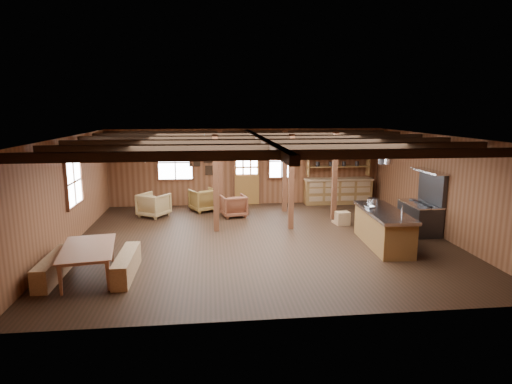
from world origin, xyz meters
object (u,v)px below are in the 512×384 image
Objects in this scene: dining_table at (91,262)px; armchair_c at (154,205)px; armchair_b at (234,206)px; armchair_a at (204,200)px; kitchen_island at (383,228)px; commercial_range at (421,212)px.

dining_table is 5.20m from armchair_c.
armchair_b is (3.30, 4.87, 0.03)m from dining_table.
armchair_a is at bearing -31.13° from dining_table.
commercial_range is at bearing 37.09° from kitchen_island.
armchair_b is at bearing 112.09° from armchair_a.
armchair_c is (-7.87, 2.72, -0.20)m from commercial_range.
commercial_range is at bearing 126.45° from armchair_a.
armchair_b is (0.99, -0.91, -0.03)m from armchair_a.
kitchen_island reaches higher than armchair_b.
kitchen_island reaches higher than dining_table.
commercial_range reaches higher than kitchen_island.
dining_table is 6.23m from armchair_a.
armchair_a is (2.31, 5.78, 0.06)m from dining_table.
commercial_range is 2.28× the size of armchair_b.
kitchen_island is 2.95× the size of armchair_c.
commercial_range reaches higher than armchair_a.
dining_table is 2.16× the size of armchair_c.
dining_table is (-6.97, -1.37, -0.15)m from kitchen_island.
armchair_a reaches higher than dining_table.
commercial_range reaches higher than dining_table.
dining_table is (-8.55, -2.44, -0.27)m from commercial_range.
dining_table is at bearing -166.01° from kitchen_island.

